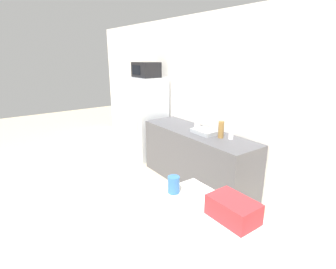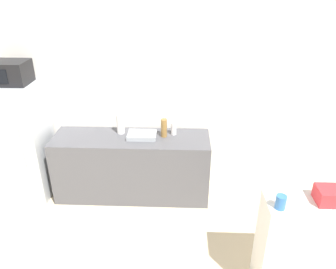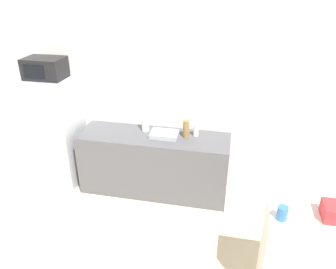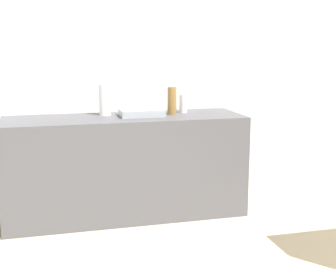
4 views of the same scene
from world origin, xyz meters
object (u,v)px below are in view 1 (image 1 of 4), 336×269
bottle_tall (221,130)px  paper_towel_roll (198,120)px  jar (174,185)px  bottle_short (231,133)px  basket (234,209)px  refrigerator (147,118)px  microwave (146,70)px

bottle_tall → paper_towel_roll: (-0.58, 0.08, 0.01)m
bottle_tall → jar: 1.93m
bottle_short → basket: (1.40, -1.58, 0.14)m
basket → bottle_tall: bearing=135.1°
refrigerator → bottle_tall: refrigerator is taller
microwave → jar: (2.92, -1.54, -0.63)m
refrigerator → bottle_short: bearing=3.9°
refrigerator → microwave: (-0.00, -0.00, 0.93)m
jar → paper_towel_roll: (-1.63, 1.69, -0.08)m
basket → jar: (-0.47, -0.10, -0.00)m
refrigerator → jar: (2.92, -1.54, 0.30)m
microwave → refrigerator: bearing=70.3°
bottle_short → refrigerator: bearing=-176.1°
refrigerator → basket: size_ratio=5.33×
bottle_tall → jar: bearing=-57.0°
jar → basket: bearing=12.0°
microwave → bottle_tall: (1.87, 0.07, -0.73)m
basket → microwave: bearing=157.0°
bottle_tall → jar: (1.05, -1.61, 0.10)m
bottle_short → basket: basket is taller
microwave → bottle_tall: 2.01m
paper_towel_roll → bottle_tall: bearing=-8.0°
bottle_short → basket: size_ratio=0.55×
microwave → paper_towel_roll: (1.29, 0.15, -0.71)m
basket → jar: 0.48m
basket → jar: bearing=-168.0°
bottle_short → bottle_tall: bearing=-150.9°
microwave → bottle_short: bearing=4.0°
microwave → jar: bearing=-27.9°
microwave → bottle_short: size_ratio=3.13×
microwave → bottle_tall: bearing=2.1°
bottle_short → basket: 2.11m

